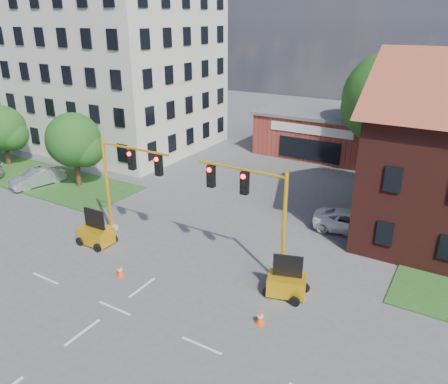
# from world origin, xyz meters

# --- Properties ---
(ground) EXTENTS (120.00, 120.00, 0.00)m
(ground) POSITION_xyz_m (0.00, 0.00, 0.00)
(ground) COLOR #4A494C
(ground) RESTS_ON ground
(grass_verge_nw) EXTENTS (22.00, 6.00, 0.08)m
(grass_verge_nw) POSITION_xyz_m (-20.00, 10.00, 0.04)
(grass_verge_nw) COLOR #22481B
(grass_verge_nw) RESTS_ON ground
(lane_markings) EXTENTS (60.00, 36.00, 0.01)m
(lane_markings) POSITION_xyz_m (0.00, -3.00, 0.01)
(lane_markings) COLOR silver
(lane_markings) RESTS_ON ground
(office_block) EXTENTS (18.40, 15.40, 20.60)m
(office_block) POSITION_xyz_m (-20.00, 21.90, 10.31)
(office_block) COLOR #BAB2A3
(office_block) RESTS_ON ground
(brick_shop) EXTENTS (12.40, 8.40, 4.30)m
(brick_shop) POSITION_xyz_m (0.00, 29.98, 2.16)
(brick_shop) COLOR maroon
(brick_shop) RESTS_ON ground
(tree_large) EXTENTS (8.57, 8.16, 10.53)m
(tree_large) POSITION_xyz_m (6.92, 27.08, 6.18)
(tree_large) COLOR #392114
(tree_large) RESTS_ON ground
(tree_nw_front) EXTENTS (4.52, 4.31, 6.07)m
(tree_nw_front) POSITION_xyz_m (-13.78, 10.58, 3.75)
(tree_nw_front) COLOR #392114
(tree_nw_front) RESTS_ON ground
(tree_nw_rear) EXTENTS (4.37, 4.16, 5.57)m
(tree_nw_rear) POSITION_xyz_m (-23.79, 11.08, 3.33)
(tree_nw_rear) COLOR #392114
(tree_nw_rear) RESTS_ON ground
(signal_mast_west) EXTENTS (5.30, 0.60, 6.20)m
(signal_mast_west) POSITION_xyz_m (-4.36, 6.00, 3.92)
(signal_mast_west) COLOR #9A9A95
(signal_mast_west) RESTS_ON ground
(signal_mast_east) EXTENTS (5.30, 0.60, 6.20)m
(signal_mast_east) POSITION_xyz_m (4.36, 6.00, 3.92)
(signal_mast_east) COLOR #9A9A95
(signal_mast_east) RESTS_ON ground
(trailer_west) EXTENTS (1.96, 1.32, 2.21)m
(trailer_west) POSITION_xyz_m (-5.45, 4.18, 0.69)
(trailer_west) COLOR yellow
(trailer_west) RESTS_ON ground
(trailer_east) EXTENTS (2.16, 1.74, 2.13)m
(trailer_east) POSITION_xyz_m (6.62, 5.25, 0.67)
(trailer_east) COLOR yellow
(trailer_east) RESTS_ON ground
(cone_a) EXTENTS (0.40, 0.40, 0.70)m
(cone_a) POSITION_xyz_m (-1.69, 2.20, 0.34)
(cone_a) COLOR #FF4A0D
(cone_a) RESTS_ON ground
(cone_b) EXTENTS (0.40, 0.40, 0.70)m
(cone_b) POSITION_xyz_m (-5.51, 4.68, 0.34)
(cone_b) COLOR #FF4A0D
(cone_b) RESTS_ON ground
(cone_c) EXTENTS (0.40, 0.40, 0.70)m
(cone_c) POSITION_xyz_m (6.50, 2.55, 0.34)
(cone_c) COLOR #FF4A0D
(cone_c) RESTS_ON ground
(cone_d) EXTENTS (0.40, 0.40, 0.70)m
(cone_d) POSITION_xyz_m (6.34, 5.82, 0.34)
(cone_d) COLOR #FF4A0D
(cone_d) RESTS_ON ground
(pickup_white) EXTENTS (5.16, 2.99, 1.35)m
(pickup_white) POSITION_xyz_m (7.46, 13.85, 0.68)
(pickup_white) COLOR white
(pickup_white) RESTS_ON ground
(sedan_silver_front) EXTENTS (2.51, 4.55, 1.42)m
(sedan_silver_front) POSITION_xyz_m (-16.98, 8.83, 0.71)
(sedan_silver_front) COLOR #9FA1A6
(sedan_silver_front) RESTS_ON ground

